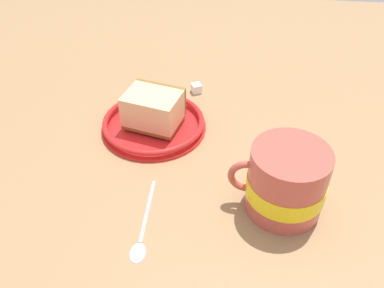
{
  "coord_description": "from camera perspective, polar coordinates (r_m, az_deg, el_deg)",
  "views": [
    {
      "loc": [
        8.98,
        -47.93,
        42.11
      ],
      "look_at": [
        3.65,
        -1.86,
        3.0
      ],
      "focal_mm": 38.71,
      "sensor_mm": 36.0,
      "label": 1
    }
  ],
  "objects": [
    {
      "name": "ground_plane",
      "position": [
        0.65,
        -2.99,
        -1.75
      ],
      "size": [
        131.35,
        131.35,
        3.06
      ],
      "primitive_type": "cube",
      "color": "#936D47"
    },
    {
      "name": "small_plate",
      "position": [
        0.68,
        -5.3,
        2.81
      ],
      "size": [
        17.15,
        17.15,
        1.85
      ],
      "color": "red",
      "rests_on": "ground_plane"
    },
    {
      "name": "cake_slice",
      "position": [
        0.67,
        -5.34,
        4.87
      ],
      "size": [
        9.97,
        8.69,
        5.55
      ],
      "color": "brown",
      "rests_on": "small_plate"
    },
    {
      "name": "tea_mug",
      "position": [
        0.54,
        12.81,
        -5.07
      ],
      "size": [
        12.63,
        10.17,
        9.5
      ],
      "color": "#BF4C3F",
      "rests_on": "ground_plane"
    },
    {
      "name": "teaspoon",
      "position": [
        0.53,
        -7.02,
        -12.37
      ],
      "size": [
        2.07,
        13.58,
        0.8
      ],
      "color": "silver",
      "rests_on": "ground_plane"
    },
    {
      "name": "sugar_cube",
      "position": [
        0.77,
        0.61,
        7.69
      ],
      "size": [
        2.23,
        2.23,
        1.67
      ],
      "primitive_type": "cube",
      "rotation": [
        0.0,
        0.0,
        0.44
      ],
      "color": "white",
      "rests_on": "ground_plane"
    }
  ]
}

